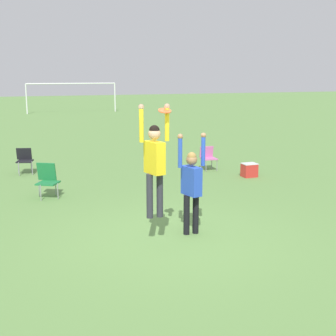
{
  "coord_description": "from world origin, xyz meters",
  "views": [
    {
      "loc": [
        -3.01,
        -7.91,
        3.07
      ],
      "look_at": [
        0.02,
        0.3,
        1.3
      ],
      "focal_mm": 50.0,
      "sensor_mm": 36.0,
      "label": 1
    }
  ],
  "objects_px": {
    "camping_chair_0": "(208,156)",
    "cooler_box": "(249,170)",
    "person_defending": "(191,182)",
    "camping_chair_2": "(25,159)",
    "camping_chair_1": "(47,178)",
    "frisbee": "(165,111)",
    "person_jumping": "(155,159)"
  },
  "relations": [
    {
      "from": "camping_chair_0",
      "to": "camping_chair_2",
      "type": "bearing_deg",
      "value": -10.06
    },
    {
      "from": "camping_chair_2",
      "to": "person_jumping",
      "type": "bearing_deg",
      "value": 120.85
    },
    {
      "from": "cooler_box",
      "to": "camping_chair_1",
      "type": "bearing_deg",
      "value": -177.11
    },
    {
      "from": "person_jumping",
      "to": "camping_chair_0",
      "type": "height_order",
      "value": "person_jumping"
    },
    {
      "from": "person_jumping",
      "to": "camping_chair_2",
      "type": "bearing_deg",
      "value": 0.86
    },
    {
      "from": "frisbee",
      "to": "cooler_box",
      "type": "height_order",
      "value": "frisbee"
    },
    {
      "from": "frisbee",
      "to": "camping_chair_2",
      "type": "distance_m",
      "value": 7.76
    },
    {
      "from": "person_defending",
      "to": "camping_chair_0",
      "type": "relative_size",
      "value": 2.59
    },
    {
      "from": "frisbee",
      "to": "camping_chair_0",
      "type": "distance_m",
      "value": 7.07
    },
    {
      "from": "person_defending",
      "to": "cooler_box",
      "type": "relative_size",
      "value": 4.55
    },
    {
      "from": "camping_chair_1",
      "to": "camping_chair_2",
      "type": "xyz_separation_m",
      "value": [
        -0.36,
        3.14,
        -0.01
      ]
    },
    {
      "from": "camping_chair_2",
      "to": "camping_chair_1",
      "type": "bearing_deg",
      "value": 112.82
    },
    {
      "from": "person_jumping",
      "to": "camping_chair_2",
      "type": "distance_m",
      "value": 7.48
    },
    {
      "from": "person_defending",
      "to": "camping_chair_1",
      "type": "bearing_deg",
      "value": -162.56
    },
    {
      "from": "frisbee",
      "to": "camping_chair_1",
      "type": "xyz_separation_m",
      "value": [
        -1.67,
        4.09,
        -1.94
      ]
    },
    {
      "from": "camping_chair_2",
      "to": "person_defending",
      "type": "bearing_deg",
      "value": 127.26
    },
    {
      "from": "person_defending",
      "to": "camping_chair_2",
      "type": "relative_size",
      "value": 2.49
    },
    {
      "from": "camping_chair_1",
      "to": "cooler_box",
      "type": "height_order",
      "value": "camping_chair_1"
    },
    {
      "from": "camping_chair_2",
      "to": "cooler_box",
      "type": "height_order",
      "value": "camping_chair_2"
    },
    {
      "from": "person_defending",
      "to": "frisbee",
      "type": "relative_size",
      "value": 8.53
    },
    {
      "from": "camping_chair_1",
      "to": "camping_chair_2",
      "type": "height_order",
      "value": "camping_chair_1"
    },
    {
      "from": "frisbee",
      "to": "person_jumping",
      "type": "bearing_deg",
      "value": 158.39
    },
    {
      "from": "camping_chair_2",
      "to": "frisbee",
      "type": "bearing_deg",
      "value": 121.98
    },
    {
      "from": "person_defending",
      "to": "camping_chair_1",
      "type": "distance_m",
      "value": 4.5
    },
    {
      "from": "camping_chair_0",
      "to": "cooler_box",
      "type": "relative_size",
      "value": 1.75
    },
    {
      "from": "person_defending",
      "to": "frisbee",
      "type": "bearing_deg",
      "value": -81.16
    },
    {
      "from": "camping_chair_0",
      "to": "camping_chair_1",
      "type": "height_order",
      "value": "camping_chair_1"
    },
    {
      "from": "camping_chair_2",
      "to": "cooler_box",
      "type": "xyz_separation_m",
      "value": [
        6.34,
        -2.84,
        -0.27
      ]
    },
    {
      "from": "person_defending",
      "to": "camping_chair_0",
      "type": "bearing_deg",
      "value": 138.23
    },
    {
      "from": "camping_chair_0",
      "to": "camping_chair_1",
      "type": "bearing_deg",
      "value": 22.33
    },
    {
      "from": "frisbee",
      "to": "camping_chair_2",
      "type": "bearing_deg",
      "value": 105.72
    },
    {
      "from": "frisbee",
      "to": "camping_chair_0",
      "type": "bearing_deg",
      "value": 58.26
    }
  ]
}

